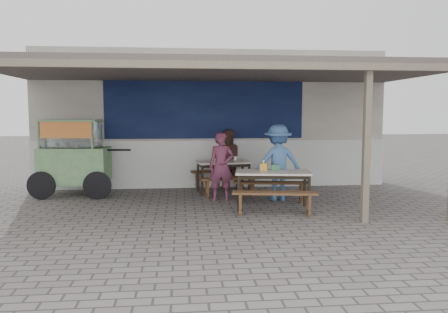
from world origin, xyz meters
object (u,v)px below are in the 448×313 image
table_right (273,175)px  patron_street_side (221,166)px  bench_right_street (275,198)px  condiment_bowl (217,160)px  table_left (223,165)px  patron_wall_side (227,159)px  bench_left_wall (217,175)px  bench_left_street (230,183)px  donation_box (275,167)px  condiment_jar (235,158)px  bench_right_wall (271,187)px  patron_right_table (278,162)px  vendor_cart (73,155)px  tissue_box (263,167)px

table_right → patron_street_side: patron_street_side is taller
bench_right_street → condiment_bowl: bearing=117.0°
table_left → patron_wall_side: 0.59m
bench_left_wall → bench_left_street: bearing=-90.0°
table_right → bench_right_street: 0.69m
donation_box → condiment_jar: donation_box is taller
bench_left_wall → bench_right_wall: bearing=-71.0°
bench_right_street → patron_street_side: 1.82m
condiment_jar → condiment_bowl: condiment_jar is taller
bench_right_wall → patron_wall_side: bearing=120.1°
table_right → patron_right_table: 0.95m
bench_left_wall → bench_right_wall: (0.97, -1.93, 0.01)m
bench_right_wall → condiment_jar: condiment_jar is taller
vendor_cart → patron_wall_side: 3.66m
bench_right_wall → donation_box: 0.63m
patron_street_side → patron_wall_side: (0.29, 1.49, 0.00)m
table_right → bench_left_street: bearing=128.0°
vendor_cart → condiment_bowl: 3.29m
table_right → patron_wall_side: patron_wall_side is taller
patron_wall_side → donation_box: (0.72, -2.29, 0.06)m
bench_left_street → vendor_cart: bearing=164.0°
bench_left_street → table_right: table_right is taller
table_left → patron_right_table: bearing=-50.4°
bench_left_street → vendor_cart: size_ratio=0.61×
condiment_jar → tissue_box: bearing=-80.0°
tissue_box → bench_left_street: bearing=117.9°
bench_left_wall → table_right: size_ratio=0.88×
condiment_bowl → bench_left_wall: bearing=83.8°
bench_right_wall → condiment_bowl: bearing=135.4°
bench_left_street → bench_left_wall: 1.27m
tissue_box → condiment_jar: size_ratio=1.47×
patron_right_table → tissue_box: (-0.45, -0.68, -0.01)m
bench_left_street → table_right: 1.49m
bench_left_wall → patron_wall_side: 0.48m
table_left → condiment_bowl: (-0.14, 0.09, 0.11)m
patron_right_table → condiment_jar: (-0.78, 1.21, -0.03)m
patron_wall_side → condiment_jar: (0.15, -0.36, 0.05)m
patron_right_table → bench_left_street: bearing=-25.0°
bench_left_street → patron_street_side: (-0.22, -0.30, 0.41)m
donation_box → patron_street_side: bearing=141.8°
vendor_cart → condiment_jar: vendor_cart is taller
bench_left_street → tissue_box: 1.29m
table_right → bench_right_wall: bearing=90.0°
patron_wall_side → condiment_jar: size_ratio=15.98×
condiment_jar → condiment_bowl: size_ratio=0.43×
table_left → donation_box: donation_box is taller
bench_left_wall → tissue_box: size_ratio=9.98×
tissue_box → donation_box: tissue_box is taller
bench_right_wall → bench_right_street: bearing=-90.0°
table_right → vendor_cart: vendor_cart is taller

